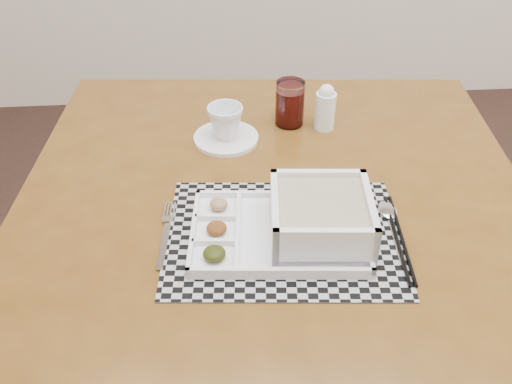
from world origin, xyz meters
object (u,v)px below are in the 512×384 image
dining_table (274,226)px  cup (225,122)px  serving_tray (308,222)px  creamer_bottle (325,108)px  juice_glass (290,105)px

dining_table → cup: 0.27m
serving_tray → creamer_bottle: (0.10, 0.38, 0.02)m
juice_glass → creamer_bottle: (0.08, -0.03, 0.00)m
cup → creamer_bottle: 0.24m
creamer_bottle → juice_glass: bearing=162.1°
cup → juice_glass: juice_glass is taller
dining_table → juice_glass: bearing=77.1°
serving_tray → cup: serving_tray is taller
juice_glass → dining_table: bearing=-102.9°
dining_table → cup: bearing=112.4°
serving_tray → juice_glass: (0.02, 0.41, 0.01)m
dining_table → creamer_bottle: creamer_bottle is taller
cup → creamer_bottle: bearing=-12.7°
dining_table → serving_tray: (0.05, -0.13, 0.12)m
dining_table → cup: (-0.09, 0.22, 0.13)m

